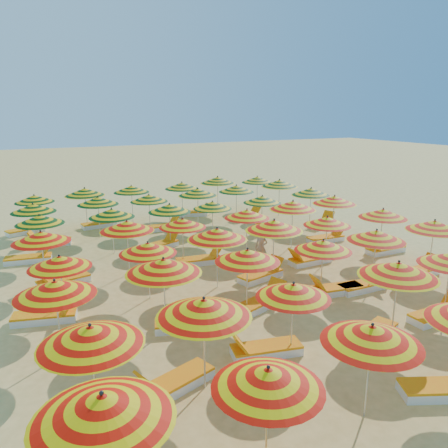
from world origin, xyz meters
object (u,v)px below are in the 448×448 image
at_px(umbrella_13, 164,266).
at_px(lounger_3, 265,349).
at_px(lounger_12, 46,316).
at_px(lounger_16, 62,281).
at_px(umbrella_9, 398,270).
at_px(lounger_9, 335,289).
at_px(umbrella_37, 98,201).
at_px(lounger_27, 100,224).
at_px(beachgoer_a, 261,247).
at_px(lounger_8, 262,302).
at_px(lounger_21, 269,229).
at_px(umbrella_8, 293,291).
at_px(umbrella_30, 40,220).
at_px(umbrella_27, 247,214).
at_px(umbrella_31, 112,213).
at_px(umbrella_15, 323,246).
at_px(umbrella_16, 376,236).
at_px(umbrella_24, 41,237).
at_px(umbrella_44, 131,189).
at_px(lounger_4, 372,334).
at_px(umbrella_26, 183,223).
at_px(lounger_28, 193,213).
at_px(umbrella_28, 293,205).
at_px(lounger_19, 30,258).
at_px(lounger_2, 175,383).
at_px(umbrella_36, 33,208).
at_px(lounger_10, 363,286).
at_px(umbrella_34, 262,199).
at_px(lounger_11, 419,272).
at_px(umbrella_0, 103,407).
at_px(lounger_17, 200,260).
at_px(lounger_14, 309,260).
at_px(umbrella_7, 204,308).
at_px(umbrella_29, 334,200).
at_px(umbrella_41, 280,183).
at_px(umbrella_25, 127,226).
at_px(umbrella_47, 257,180).
at_px(umbrella_23, 383,214).
at_px(lounger_15, 385,249).
at_px(umbrella_17, 434,226).
at_px(umbrella_43, 85,192).
at_px(umbrella_6, 91,336).
at_px(lounger_26, 26,230).
at_px(umbrella_40, 236,189).
at_px(umbrella_19, 148,248).
at_px(umbrella_42, 34,199).
at_px(lounger_1, 444,389).
at_px(lounger_7, 188,324).
at_px(umbrella_38, 149,198).
at_px(lounger_13, 261,275).
at_px(umbrella_1, 268,378).
at_px(umbrella_46, 218,180).
at_px(umbrella_2, 372,335).
at_px(lounger_24, 162,227).
at_px(lounger_5, 437,314).
at_px(lounger_18, 326,238).
at_px(lounger_25, 247,217).
at_px(umbrella_33, 212,205).

distance_m(umbrella_13, lounger_3, 3.27).
bearing_deg(lounger_12, lounger_16, 88.54).
bearing_deg(umbrella_9, lounger_9, 80.00).
relative_size(umbrella_37, lounger_27, 1.18).
bearing_deg(umbrella_9, beachgoer_a, 91.66).
distance_m(lounger_8, lounger_21, 8.47).
height_order(umbrella_8, umbrella_30, umbrella_30).
distance_m(umbrella_27, umbrella_31, 5.48).
bearing_deg(umbrella_15, umbrella_16, -4.78).
bearing_deg(umbrella_24, lounger_9, -29.99).
distance_m(umbrella_44, lounger_4, 15.26).
relative_size(umbrella_26, lounger_28, 1.21).
height_order(umbrella_28, lounger_19, umbrella_28).
distance_m(lounger_2, lounger_3, 2.43).
relative_size(umbrella_36, lounger_10, 1.13).
distance_m(umbrella_34, lounger_4, 10.37).
bearing_deg(lounger_11, umbrella_36, 136.95).
distance_m(umbrella_9, umbrella_16, 3.42).
bearing_deg(umbrella_0, lounger_17, 59.80).
bearing_deg(lounger_14, lounger_27, -57.04).
bearing_deg(umbrella_7, umbrella_29, 37.69).
distance_m(umbrella_41, lounger_11, 10.02).
relative_size(umbrella_25, umbrella_47, 1.02).
relative_size(umbrella_23, lounger_15, 1.45).
xyz_separation_m(umbrella_17, umbrella_43, (-9.96, 12.14, 0.02)).
height_order(umbrella_6, umbrella_37, umbrella_6).
distance_m(umbrella_30, lounger_26, 4.98).
bearing_deg(umbrella_40, lounger_14, -95.39).
height_order(umbrella_17, umbrella_19, umbrella_17).
xyz_separation_m(umbrella_42, lounger_1, (6.61, -17.14, -1.53)).
height_order(umbrella_27, lounger_3, umbrella_27).
distance_m(umbrella_9, lounger_28, 14.94).
xyz_separation_m(umbrella_0, umbrella_19, (2.79, 7.17, -0.20)).
relative_size(umbrella_40, lounger_7, 1.20).
distance_m(umbrella_24, beachgoer_a, 7.80).
relative_size(umbrella_38, lounger_13, 1.29).
relative_size(umbrella_27, lounger_19, 1.34).
distance_m(umbrella_0, lounger_28, 18.86).
height_order(umbrella_1, umbrella_38, umbrella_1).
bearing_deg(umbrella_46, umbrella_2, -106.53).
relative_size(umbrella_38, lounger_3, 1.30).
height_order(lounger_10, lounger_24, same).
bearing_deg(lounger_5, lounger_18, 73.18).
bearing_deg(lounger_3, lounger_25, -105.64).
distance_m(lounger_10, beachgoer_a, 4.08).
xyz_separation_m(umbrella_2, umbrella_36, (-4.87, 14.47, -0.01)).
height_order(umbrella_17, umbrella_37, umbrella_17).
relative_size(umbrella_36, lounger_4, 1.08).
height_order(umbrella_13, umbrella_16, umbrella_13).
bearing_deg(lounger_11, umbrella_33, 118.73).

